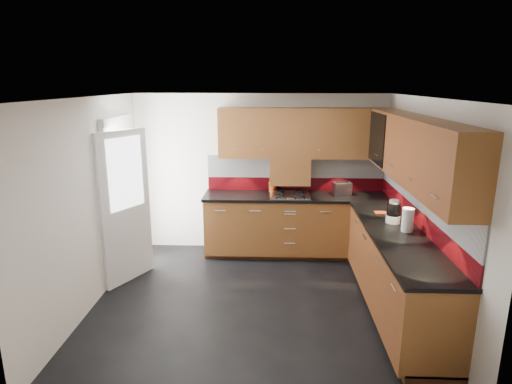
{
  "coord_description": "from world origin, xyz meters",
  "views": [
    {
      "loc": [
        0.21,
        -4.62,
        2.56
      ],
      "look_at": [
        -0.01,
        0.65,
        1.2
      ],
      "focal_mm": 30.0,
      "sensor_mm": 36.0,
      "label": 1
    }
  ],
  "objects_px": {
    "toaster": "(342,188)",
    "food_processor": "(393,212)",
    "gas_hob": "(290,195)",
    "utensil_pot": "(273,185)"
  },
  "relations": [
    {
      "from": "gas_hob",
      "to": "utensil_pot",
      "type": "bearing_deg",
      "value": 136.95
    },
    {
      "from": "gas_hob",
      "to": "utensil_pot",
      "type": "xyz_separation_m",
      "value": [
        -0.25,
        0.24,
        0.08
      ]
    },
    {
      "from": "gas_hob",
      "to": "toaster",
      "type": "height_order",
      "value": "toaster"
    },
    {
      "from": "toaster",
      "to": "food_processor",
      "type": "bearing_deg",
      "value": -72.64
    },
    {
      "from": "utensil_pot",
      "to": "food_processor",
      "type": "relative_size",
      "value": 1.47
    },
    {
      "from": "utensil_pot",
      "to": "toaster",
      "type": "height_order",
      "value": "utensil_pot"
    },
    {
      "from": "gas_hob",
      "to": "utensil_pot",
      "type": "height_order",
      "value": "utensil_pot"
    },
    {
      "from": "gas_hob",
      "to": "toaster",
      "type": "bearing_deg",
      "value": 6.8
    },
    {
      "from": "toaster",
      "to": "food_processor",
      "type": "height_order",
      "value": "food_processor"
    },
    {
      "from": "gas_hob",
      "to": "food_processor",
      "type": "bearing_deg",
      "value": -45.54
    }
  ]
}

